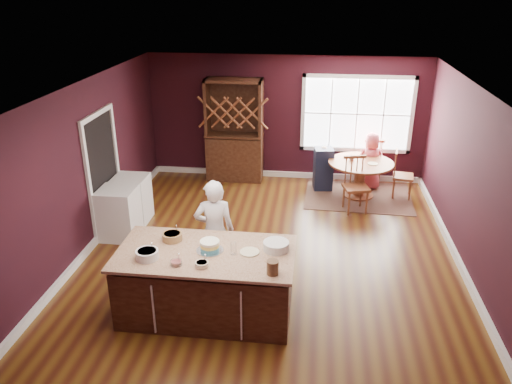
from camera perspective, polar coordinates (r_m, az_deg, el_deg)
room_shell at (r=7.65m, az=1.77°, el=1.72°), size 7.00×7.00×7.00m
window at (r=10.92m, az=11.46°, el=8.72°), size 2.36×0.10×1.66m
doorway at (r=9.04m, az=-16.98°, el=1.95°), size 0.08×1.26×2.13m
kitchen_island at (r=6.73m, az=-5.65°, el=-10.37°), size 2.30×1.20×0.92m
dining_table at (r=10.35m, az=11.81°, el=2.26°), size 1.31×1.31×0.75m
baker at (r=7.24m, az=-4.78°, el=-4.50°), size 0.64×0.49×1.58m
layer_cake at (r=6.47m, az=-5.30°, el=-6.14°), size 0.35×0.35×0.14m
bowl_blue at (r=6.43m, az=-12.33°, el=-6.98°), size 0.29×0.29×0.11m
bowl_yellow at (r=6.79m, az=-9.56°, el=-5.05°), size 0.27×0.27×0.10m
bowl_pink at (r=6.24m, az=-9.12°, el=-8.02°), size 0.15×0.15×0.06m
bowl_olive at (r=6.16m, az=-6.21°, el=-8.22°), size 0.17×0.17×0.06m
drinking_glass at (r=6.37m, az=-2.59°, el=-6.45°), size 0.08×0.08×0.16m
dinner_plate at (r=6.43m, az=-0.74°, el=-6.87°), size 0.25×0.25×0.02m
white_tub at (r=6.47m, az=2.31°, el=-6.16°), size 0.34×0.34×0.11m
stoneware_crock at (r=5.96m, az=1.91°, el=-8.62°), size 0.15×0.15×0.17m
rug at (r=10.54m, az=11.58°, el=-0.42°), size 2.21×1.74×0.01m
chair_east at (r=10.54m, az=16.49°, el=1.96°), size 0.46×0.48×1.00m
chair_south at (r=9.65m, az=11.38°, el=0.78°), size 0.55×0.53×1.08m
chair_north at (r=11.17m, az=13.09°, el=3.63°), size 0.44×0.42×1.04m
seated_woman at (r=10.79m, az=12.96°, el=3.47°), size 0.64×0.47×1.22m
high_chair at (r=10.62m, az=7.68°, el=2.75°), size 0.43×0.43×0.94m
toddler at (r=10.54m, az=7.73°, el=4.54°), size 0.18×0.14×0.26m
table_plate at (r=10.20m, az=13.19°, el=3.17°), size 0.20×0.20×0.02m
table_cup at (r=10.33m, az=10.89°, el=3.85°), size 0.12×0.12×0.09m
hutch at (r=10.88m, az=-2.48°, el=7.01°), size 1.22×0.51×2.23m
washer at (r=8.87m, az=-15.38°, el=-2.36°), size 0.61×0.59×0.89m
dryer at (r=9.41m, az=-13.98°, el=-0.77°), size 0.60×0.58×0.87m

